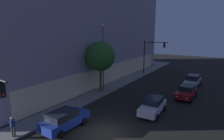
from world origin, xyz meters
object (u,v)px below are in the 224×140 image
(sidewalk_tree, at_px, (100,56))
(car_white, at_px, (153,106))
(traffic_light_far_corner, at_px, (151,52))
(car_blue, at_px, (65,119))
(street_lamp_sidewalk, at_px, (103,50))
(pedestrian_waiting, at_px, (13,125))
(modern_building, at_px, (67,21))
(car_red, at_px, (186,92))
(car_silver, at_px, (193,81))

(sidewalk_tree, xyz_separation_m, car_white, (-2.68, -8.51, -4.29))
(traffic_light_far_corner, relative_size, car_blue, 1.45)
(street_lamp_sidewalk, xyz_separation_m, sidewalk_tree, (-0.70, -0.05, -0.75))
(street_lamp_sidewalk, xyz_separation_m, pedestrian_waiting, (-13.82, -0.81, -4.71))
(modern_building, bearing_deg, street_lamp_sidewalk, -113.87)
(sidewalk_tree, distance_m, car_blue, 11.19)
(pedestrian_waiting, relative_size, car_blue, 0.37)
(pedestrian_waiting, distance_m, car_red, 19.83)
(modern_building, distance_m, pedestrian_waiting, 24.58)
(traffic_light_far_corner, distance_m, pedestrian_waiting, 28.09)
(sidewalk_tree, relative_size, car_red, 1.60)
(modern_building, height_order, car_white, modern_building)
(sidewalk_tree, relative_size, pedestrian_waiting, 4.15)
(car_white, bearing_deg, car_blue, 143.15)
(car_red, bearing_deg, pedestrian_waiting, 150.49)
(sidewalk_tree, bearing_deg, traffic_light_far_corner, -6.60)
(street_lamp_sidewalk, xyz_separation_m, car_blue, (-10.58, -3.17, -4.99))
(street_lamp_sidewalk, xyz_separation_m, car_white, (-3.38, -8.56, -5.04))
(car_blue, relative_size, car_silver, 0.94)
(street_lamp_sidewalk, relative_size, car_white, 2.11)
(car_blue, bearing_deg, pedestrian_waiting, 144.07)
(car_white, distance_m, car_silver, 13.43)
(traffic_light_far_corner, relative_size, car_silver, 1.37)
(car_blue, distance_m, car_silver, 21.71)
(street_lamp_sidewalk, distance_m, car_blue, 12.11)
(modern_building, bearing_deg, pedestrian_waiting, -146.62)
(street_lamp_sidewalk, distance_m, pedestrian_waiting, 14.63)
(modern_building, distance_m, traffic_light_far_corner, 17.14)
(car_red, bearing_deg, car_blue, 152.11)
(modern_building, xyz_separation_m, pedestrian_waiting, (-19.01, -12.52, -9.28))
(sidewalk_tree, distance_m, car_silver, 15.37)
(pedestrian_waiting, height_order, car_blue, pedestrian_waiting)
(car_blue, distance_m, car_red, 15.85)
(modern_building, distance_m, sidewalk_tree, 14.18)
(street_lamp_sidewalk, relative_size, car_red, 2.13)
(traffic_light_far_corner, distance_m, car_white, 19.08)
(street_lamp_sidewalk, height_order, car_red, street_lamp_sidewalk)
(traffic_light_far_corner, distance_m, street_lamp_sidewalk, 14.20)
(car_red, bearing_deg, sidewalk_tree, 111.41)
(car_white, bearing_deg, street_lamp_sidewalk, 68.44)
(modern_building, relative_size, car_silver, 8.24)
(modern_building, relative_size, sidewalk_tree, 5.70)
(car_silver, bearing_deg, car_blue, 160.87)
(pedestrian_waiting, distance_m, car_silver, 25.58)
(street_lamp_sidewalk, xyz_separation_m, car_silver, (9.94, -10.29, -5.03))
(street_lamp_sidewalk, height_order, sidewalk_tree, street_lamp_sidewalk)
(modern_building, relative_size, street_lamp_sidewalk, 4.28)
(car_white, bearing_deg, car_silver, -7.38)
(modern_building, distance_m, car_white, 24.01)
(car_white, xyz_separation_m, car_silver, (13.32, -1.73, 0.01))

